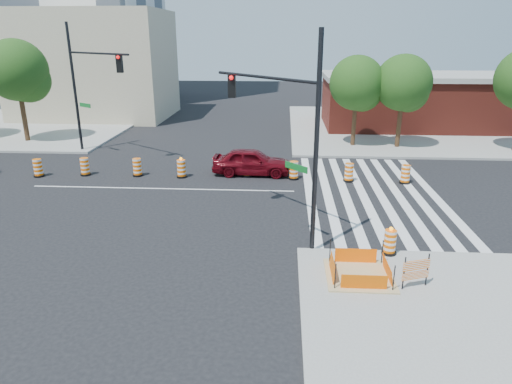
% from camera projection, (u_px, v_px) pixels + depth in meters
% --- Properties ---
extents(ground, '(120.00, 120.00, 0.00)m').
position_uv_depth(ground, '(162.00, 189.00, 24.22)').
color(ground, black).
rests_on(ground, ground).
extents(sidewalk_ne, '(22.00, 22.00, 0.15)m').
position_uv_depth(sidewalk_ne, '(416.00, 127.00, 40.12)').
color(sidewalk_ne, gray).
rests_on(sidewalk_ne, ground).
extents(sidewalk_nw, '(22.00, 22.00, 0.15)m').
position_uv_depth(sidewalk_nw, '(21.00, 122.00, 42.23)').
color(sidewalk_nw, gray).
rests_on(sidewalk_nw, ground).
extents(crosswalk_east, '(6.75, 13.50, 0.01)m').
position_uv_depth(crosswalk_east, '(371.00, 193.00, 23.57)').
color(crosswalk_east, silver).
rests_on(crosswalk_east, ground).
extents(lane_centerline, '(14.00, 0.12, 0.01)m').
position_uv_depth(lane_centerline, '(162.00, 189.00, 24.21)').
color(lane_centerline, silver).
rests_on(lane_centerline, ground).
extents(excavation_pit, '(2.20, 2.20, 0.90)m').
position_uv_depth(excavation_pit, '(359.00, 274.00, 15.12)').
color(excavation_pit, tan).
rests_on(excavation_pit, ground).
extents(brick_storefront, '(16.50, 8.50, 4.60)m').
position_uv_depth(brick_storefront, '(419.00, 101.00, 39.38)').
color(brick_storefront, maroon).
rests_on(brick_storefront, ground).
extents(beige_midrise, '(14.00, 10.00, 10.00)m').
position_uv_depth(beige_midrise, '(95.00, 65.00, 44.04)').
color(beige_midrise, '#B5AA8A').
rests_on(beige_midrise, ground).
extents(red_coupe, '(4.58, 1.94, 1.54)m').
position_uv_depth(red_coupe, '(252.00, 162.00, 26.46)').
color(red_coupe, '#5A0710').
rests_on(red_coupe, ground).
extents(signal_pole_se, '(4.07, 4.47, 7.82)m').
position_uv_depth(signal_pole_se, '(285.00, 119.00, 16.84)').
color(signal_pole_se, black).
rests_on(signal_pole_se, ground).
extents(signal_pole_nw, '(5.26, 3.81, 8.40)m').
position_uv_depth(signal_pole_nw, '(88.00, 77.00, 29.31)').
color(signal_pole_nw, black).
rests_on(signal_pole_nw, ground).
extents(pit_drum, '(0.54, 0.54, 1.06)m').
position_uv_depth(pit_drum, '(390.00, 243.00, 16.55)').
color(pit_drum, black).
rests_on(pit_drum, ground).
extents(barricade, '(0.91, 0.36, 1.12)m').
position_uv_depth(barricade, '(416.00, 270.00, 14.28)').
color(barricade, '#FC6505').
rests_on(barricade, ground).
extents(tree_north_b, '(4.43, 4.43, 7.54)m').
position_uv_depth(tree_north_b, '(18.00, 74.00, 33.10)').
color(tree_north_b, '#382314').
rests_on(tree_north_b, ground).
extents(tree_north_c, '(3.80, 3.80, 6.47)m').
position_uv_depth(tree_north_c, '(357.00, 86.00, 31.88)').
color(tree_north_c, '#382314').
rests_on(tree_north_c, ground).
extents(tree_north_d, '(3.86, 3.86, 6.56)m').
position_uv_depth(tree_north_d, '(404.00, 86.00, 31.38)').
color(tree_north_d, '#382314').
rests_on(tree_north_d, ground).
extents(median_drum_1, '(0.60, 0.60, 1.02)m').
position_uv_depth(median_drum_1, '(38.00, 168.00, 26.14)').
color(median_drum_1, black).
rests_on(median_drum_1, ground).
extents(median_drum_2, '(0.60, 0.60, 1.02)m').
position_uv_depth(median_drum_2, '(85.00, 167.00, 26.39)').
color(median_drum_2, black).
rests_on(median_drum_2, ground).
extents(median_drum_3, '(0.60, 0.60, 1.02)m').
position_uv_depth(median_drum_3, '(137.00, 168.00, 26.27)').
color(median_drum_3, black).
rests_on(median_drum_3, ground).
extents(median_drum_4, '(0.60, 0.60, 1.18)m').
position_uv_depth(median_drum_4, '(181.00, 169.00, 26.00)').
color(median_drum_4, black).
rests_on(median_drum_4, ground).
extents(median_drum_5, '(0.60, 0.60, 1.02)m').
position_uv_depth(median_drum_5, '(247.00, 168.00, 26.15)').
color(median_drum_5, black).
rests_on(median_drum_5, ground).
extents(median_drum_6, '(0.60, 0.60, 1.02)m').
position_uv_depth(median_drum_6, '(294.00, 171.00, 25.68)').
color(median_drum_6, black).
rests_on(median_drum_6, ground).
extents(median_drum_7, '(0.60, 0.60, 1.02)m').
position_uv_depth(median_drum_7, '(349.00, 173.00, 25.29)').
color(median_drum_7, black).
rests_on(median_drum_7, ground).
extents(median_drum_8, '(0.60, 0.60, 1.02)m').
position_uv_depth(median_drum_8, '(405.00, 175.00, 24.95)').
color(median_drum_8, black).
rests_on(median_drum_8, ground).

